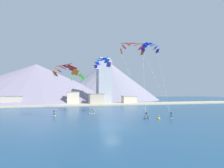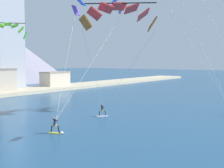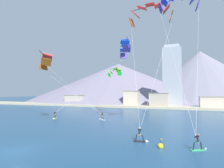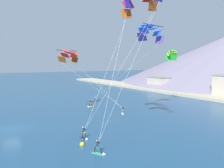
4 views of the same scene
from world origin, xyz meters
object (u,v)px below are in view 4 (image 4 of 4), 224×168
Objects in this scene: parafoil_kite_near_trail at (138,1)px; kitesurfer_mid_center at (99,150)px; kitesurfer_far_left at (123,111)px; parafoil_kite_distant_high_outer at (172,54)px; kitesurfer_near_trail at (85,135)px; race_marker_buoy at (82,144)px; kitesurfer_near_lead at (90,105)px; parafoil_kite_near_lead at (150,32)px; parafoil_kite_far_left at (69,55)px.

kitesurfer_mid_center is at bearing -58.27° from parafoil_kite_near_trail.
kitesurfer_mid_center is at bearing -40.47° from kitesurfer_far_left.
parafoil_kite_distant_high_outer is (-19.48, 29.82, 11.50)m from kitesurfer_mid_center.
parafoil_kite_near_trail is at bearing -23.81° from kitesurfer_far_left.
kitesurfer_far_left is 22.02m from parafoil_kite_near_trail.
kitesurfer_near_trail is at bearing -89.87° from parafoil_kite_near_trail.
parafoil_kite_near_trail reaches higher than race_marker_buoy.
parafoil_kite_near_trail is at bearing 121.73° from kitesurfer_mid_center.
kitesurfer_near_lead is 1.02× the size of kitesurfer_mid_center.
parafoil_kite_near_lead is at bearing 112.66° from kitesurfer_near_trail.
parafoil_kite_far_left is at bearing 163.94° from kitesurfer_near_trail.
parafoil_kite_near_lead is at bearing 45.54° from parafoil_kite_far_left.
kitesurfer_mid_center is at bearing 7.01° from race_marker_buoy.
parafoil_kite_near_trail is at bearing -6.62° from kitesurfer_near_lead.
kitesurfer_near_lead is at bearing 156.02° from kitesurfer_mid_center.
kitesurfer_near_trail reaches higher than race_marker_buoy.
kitesurfer_near_trail is 33.95m from parafoil_kite_distant_high_outer.
kitesurfer_far_left is 15.67m from parafoil_kite_far_left.
parafoil_kite_near_trail reaches higher than parafoil_kite_far_left.
kitesurfer_far_left is at bearing 131.65° from race_marker_buoy.
parafoil_kite_near_lead reaches higher than race_marker_buoy.
parafoil_kite_distant_high_outer is (-13.60, 20.31, -6.95)m from parafoil_kite_near_trail.
parafoil_kite_near_trail reaches higher than parafoil_kite_distant_high_outer.
kitesurfer_far_left is at bearing 13.27° from kitesurfer_near_lead.
race_marker_buoy is (20.64, -6.68, -11.40)m from parafoil_kite_far_left.
kitesurfer_far_left is 16.22m from parafoil_kite_near_lead.
kitesurfer_mid_center is 0.09× the size of parafoil_kite_near_trail.
kitesurfer_far_left is 0.09× the size of parafoil_kite_near_trail.
kitesurfer_near_trail reaches higher than kitesurfer_far_left.
kitesurfer_far_left reaches higher than race_marker_buoy.
parafoil_kite_far_left is 2.10× the size of parafoil_kite_distant_high_outer.
parafoil_kite_distant_high_outer is (-13.62, 28.89, 11.50)m from kitesurfer_near_trail.
kitesurfer_near_lead is 28.04m from parafoil_kite_near_trail.
kitesurfer_far_left is 0.10× the size of parafoil_kite_near_lead.
parafoil_kite_near_trail is 21.39m from race_marker_buoy.
parafoil_kite_near_lead is (-12.91, 17.81, 15.29)m from kitesurfer_mid_center.
kitesurfer_mid_center is 0.15× the size of parafoil_kite_far_left.
kitesurfer_near_trail is at bearing -27.69° from kitesurfer_near_lead.
kitesurfer_mid_center is at bearing -23.98° from kitesurfer_near_lead.
parafoil_kite_near_trail reaches higher than kitesurfer_near_trail.
race_marker_buoy is at bearing -63.09° from parafoil_kite_near_lead.
parafoil_kite_far_left is at bearing -101.50° from parafoil_kite_distant_high_outer.
parafoil_kite_near_lead is at bearing 22.80° from kitesurfer_near_lead.
parafoil_kite_distant_high_outer is at bearing 123.81° from parafoil_kite_near_trail.
kitesurfer_mid_center is 22.07m from kitesurfer_far_left.
race_marker_buoy is (15.84, -30.27, -11.85)m from parafoil_kite_distant_high_outer.
parafoil_kite_far_left is at bearing -169.88° from parafoil_kite_near_trail.
parafoil_kite_near_trail is at bearing 90.13° from kitesurfer_near_trail.
kitesurfer_mid_center is (26.86, -11.95, -0.01)m from kitesurfer_near_lead.
kitesurfer_near_trail is 22.13m from parafoil_kite_far_left.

